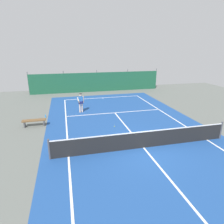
{
  "coord_description": "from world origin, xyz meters",
  "views": [
    {
      "loc": [
        -4.06,
        -9.15,
        5.31
      ],
      "look_at": [
        -0.84,
        4.01,
        0.9
      ],
      "focal_mm": 31.62,
      "sensor_mm": 36.0,
      "label": 1
    }
  ],
  "objects_px": {
    "tennis_net": "(144,139)",
    "water_bottle": "(45,116)",
    "tennis_ball_near_player": "(115,126)",
    "parked_car": "(116,80)",
    "courtside_bench": "(34,121)",
    "tennis_player": "(81,102)"
  },
  "relations": [
    {
      "from": "tennis_net",
      "to": "courtside_bench",
      "type": "xyz_separation_m",
      "value": [
        -6.31,
        4.82,
        -0.14
      ]
    },
    {
      "from": "tennis_net",
      "to": "tennis_player",
      "type": "bearing_deg",
      "value": 110.97
    },
    {
      "from": "tennis_net",
      "to": "parked_car",
      "type": "height_order",
      "value": "parked_car"
    },
    {
      "from": "tennis_player",
      "to": "tennis_net",
      "type": "bearing_deg",
      "value": 101.72
    },
    {
      "from": "tennis_net",
      "to": "tennis_ball_near_player",
      "type": "height_order",
      "value": "tennis_net"
    },
    {
      "from": "water_bottle",
      "to": "parked_car",
      "type": "bearing_deg",
      "value": 53.33
    },
    {
      "from": "tennis_net",
      "to": "water_bottle",
      "type": "bearing_deg",
      "value": 130.92
    },
    {
      "from": "courtside_bench",
      "to": "water_bottle",
      "type": "xyz_separation_m",
      "value": [
        0.61,
        1.75,
        -0.25
      ]
    },
    {
      "from": "tennis_player",
      "to": "parked_car",
      "type": "height_order",
      "value": "parked_car"
    },
    {
      "from": "parked_car",
      "to": "courtside_bench",
      "type": "xyz_separation_m",
      "value": [
        -9.73,
        -13.99,
        -0.46
      ]
    },
    {
      "from": "courtside_bench",
      "to": "tennis_player",
      "type": "bearing_deg",
      "value": 34.77
    },
    {
      "from": "tennis_net",
      "to": "water_bottle",
      "type": "height_order",
      "value": "tennis_net"
    },
    {
      "from": "tennis_ball_near_player",
      "to": "courtside_bench",
      "type": "height_order",
      "value": "courtside_bench"
    },
    {
      "from": "tennis_player",
      "to": "parked_car",
      "type": "distance_m",
      "value": 13.11
    },
    {
      "from": "tennis_net",
      "to": "tennis_player",
      "type": "height_order",
      "value": "tennis_player"
    },
    {
      "from": "tennis_net",
      "to": "water_bottle",
      "type": "distance_m",
      "value": 8.7
    },
    {
      "from": "courtside_bench",
      "to": "water_bottle",
      "type": "height_order",
      "value": "courtside_bench"
    },
    {
      "from": "tennis_ball_near_player",
      "to": "parked_car",
      "type": "distance_m",
      "value": 16.04
    },
    {
      "from": "parked_car",
      "to": "water_bottle",
      "type": "bearing_deg",
      "value": -134.24
    },
    {
      "from": "tennis_net",
      "to": "water_bottle",
      "type": "relative_size",
      "value": 42.17
    },
    {
      "from": "tennis_player",
      "to": "water_bottle",
      "type": "height_order",
      "value": "tennis_player"
    },
    {
      "from": "tennis_net",
      "to": "tennis_player",
      "type": "xyz_separation_m",
      "value": [
        -2.79,
        7.27,
        0.45
      ]
    }
  ]
}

